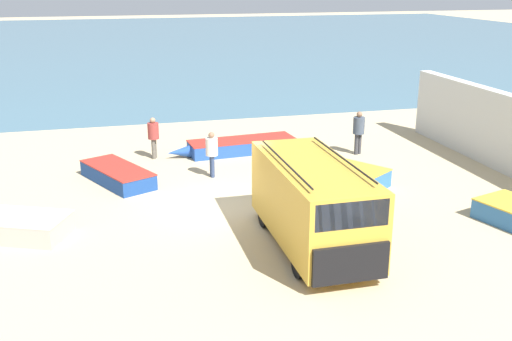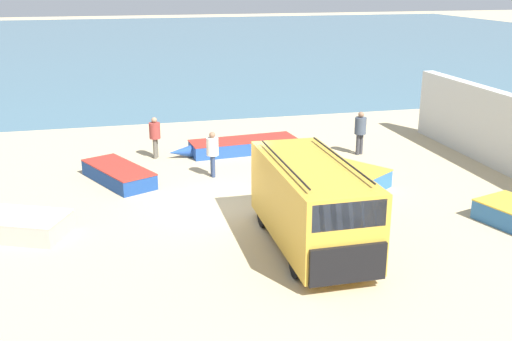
# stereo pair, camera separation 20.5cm
# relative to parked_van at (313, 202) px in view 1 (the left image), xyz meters

# --- Properties ---
(ground_plane) EXTENTS (200.00, 200.00, 0.00)m
(ground_plane) POSITION_rel_parked_van_xyz_m (-1.77, 3.44, -1.29)
(ground_plane) COLOR tan
(sea_water) EXTENTS (120.00, 80.00, 0.01)m
(sea_water) POSITION_rel_parked_van_xyz_m (-1.77, 55.44, -1.28)
(sea_water) COLOR #477084
(sea_water) RESTS_ON ground_plane
(harbor_wall) EXTENTS (0.50, 12.58, 2.90)m
(harbor_wall) POSITION_rel_parked_van_xyz_m (9.28, 4.44, 0.16)
(harbor_wall) COLOR silver
(harbor_wall) RESTS_ON ground_plane
(parked_van) EXTENTS (2.04, 5.32, 2.48)m
(parked_van) POSITION_rel_parked_van_xyz_m (0.00, 0.00, 0.00)
(parked_van) COLOR gold
(parked_van) RESTS_ON ground_plane
(fishing_rowboat_0) EXTENTS (3.13, 3.94, 0.65)m
(fishing_rowboat_0) POSITION_rel_parked_van_xyz_m (2.74, 5.01, -0.96)
(fishing_rowboat_0) COLOR #2D66AD
(fishing_rowboat_0) RESTS_ON ground_plane
(fishing_rowboat_1) EXTENTS (2.63, 4.02, 0.57)m
(fishing_rowboat_1) POSITION_rel_parked_van_xyz_m (-4.99, 6.91, -1.00)
(fishing_rowboat_1) COLOR navy
(fishing_rowboat_1) RESTS_ON ground_plane
(fishing_rowboat_2) EXTENTS (4.35, 2.79, 0.62)m
(fishing_rowboat_2) POSITION_rel_parked_van_xyz_m (-8.33, 2.92, -0.97)
(fishing_rowboat_2) COLOR #ADA89E
(fishing_rowboat_2) RESTS_ON ground_plane
(fishing_rowboat_3) EXTENTS (5.44, 1.74, 0.57)m
(fishing_rowboat_3) POSITION_rel_parked_van_xyz_m (0.07, 9.40, -1.00)
(fishing_rowboat_3) COLOR #234CA3
(fishing_rowboat_3) RESTS_ON ground_plane
(fisherman_0) EXTENTS (0.44, 0.44, 1.69)m
(fisherman_0) POSITION_rel_parked_van_xyz_m (-3.37, 9.46, -0.28)
(fisherman_0) COLOR #5B564C
(fisherman_0) RESTS_ON ground_plane
(fisherman_1) EXTENTS (0.47, 0.47, 1.80)m
(fisherman_1) POSITION_rel_parked_van_xyz_m (4.85, 7.95, -0.21)
(fisherman_1) COLOR #38383D
(fisherman_1) RESTS_ON ground_plane
(fisherman_2) EXTENTS (0.44, 0.44, 1.69)m
(fisherman_2) POSITION_rel_parked_van_xyz_m (-1.53, 6.57, -0.28)
(fisherman_2) COLOR navy
(fisherman_2) RESTS_ON ground_plane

